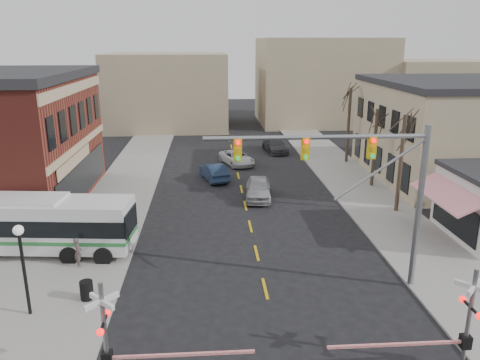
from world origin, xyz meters
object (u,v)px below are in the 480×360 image
car_d (275,145)px  rr_crossing_east (457,321)px  car_c (237,158)px  pedestrian_near (78,252)px  traffic_signal_mast (363,175)px  transit_bus (22,224)px  pedestrian_far (83,236)px  rr_crossing_west (118,336)px  car_b (214,172)px  street_lamp (21,251)px  car_a (258,188)px  trash_bin (87,290)px

car_d → rr_crossing_east: bearing=-94.6°
car_c → pedestrian_near: size_ratio=2.99×
car_c → traffic_signal_mast: bearing=-100.0°
rr_crossing_east → pedestrian_near: size_ratio=3.53×
transit_bus → pedestrian_far: (3.26, -0.01, -0.84)m
rr_crossing_west → car_b: bearing=81.8°
pedestrian_near → rr_crossing_east: bearing=-141.6°
street_lamp → car_a: bearing=52.6°
car_b → pedestrian_near: pedestrian_near is taller
trash_bin → car_b: 20.31m
pedestrian_far → rr_crossing_west: bearing=-128.3°
rr_crossing_east → car_d: size_ratio=1.13×
traffic_signal_mast → rr_crossing_east: size_ratio=1.81×
rr_crossing_west → pedestrian_far: 11.86m
street_lamp → pedestrian_near: 5.08m
rr_crossing_west → car_c: rr_crossing_west is taller
transit_bus → car_b: bearing=51.9°
trash_bin → car_b: (6.15, 19.36, 0.17)m
street_lamp → car_c: bearing=67.4°
pedestrian_near → pedestrian_far: pedestrian_far is taller
rr_crossing_east → car_a: size_ratio=1.20×
trash_bin → pedestrian_near: 3.64m
rr_crossing_east → car_b: size_ratio=1.26×
car_a → car_d: 15.99m
car_b → pedestrian_far: bearing=45.3°
street_lamp → pedestrian_near: (0.96, 4.48, -2.19)m
car_d → pedestrian_near: 29.93m
rr_crossing_east → car_c: rr_crossing_east is taller
pedestrian_far → trash_bin: bearing=-132.9°
street_lamp → pedestrian_far: bearing=83.8°
street_lamp → car_b: size_ratio=0.93×
transit_bus → rr_crossing_west: (7.28, -11.11, 0.18)m
rr_crossing_east → trash_bin: bearing=158.8°
car_a → pedestrian_far: size_ratio=2.83×
car_b → pedestrian_near: (-7.38, -15.95, 0.18)m
street_lamp → car_d: bearing=63.8°
transit_bus → car_a: 16.69m
transit_bus → street_lamp: size_ratio=3.01×
transit_bus → car_a: (14.21, 8.70, -0.99)m
pedestrian_near → traffic_signal_mast: bearing=-124.1°
trash_bin → car_d: (12.96, 29.76, 0.15)m
trash_bin → car_c: (8.46, 24.56, 0.09)m
street_lamp → car_d: street_lamp is taller
trash_bin → car_b: bearing=72.4°
transit_bus → car_d: (17.71, 24.30, -1.07)m
rr_crossing_west → car_c: bearing=78.9°
car_d → car_a: bearing=-109.7°
car_b → pedestrian_far: size_ratio=2.68×
car_a → car_b: size_ratio=1.06×
traffic_signal_mast → street_lamp: bearing=-174.6°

